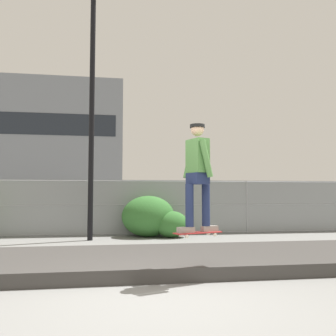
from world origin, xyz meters
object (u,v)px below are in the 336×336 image
Objects in this scene: skater at (198,170)px; skateboard at (198,233)px; shrub_center at (148,216)px; parked_car_near at (21,208)px; parked_car_mid at (194,207)px; shrub_right at (172,224)px; parked_car_far at (334,206)px; street_lamp at (92,83)px.

skateboard is at bearing 180.00° from skater.
parked_car_near is at bearing 147.81° from shrub_center.
parked_car_mid reaches higher than shrub_right.
skateboard is 0.18× the size of parked_car_near.
skater is at bearing -62.87° from parked_car_near.
shrub_right is (-7.99, -3.55, -0.42)m from parked_car_far.
shrub_center reaches higher than skateboard.
shrub_center is at bearing 19.89° from street_lamp.
parked_car_far is at bearing 47.91° from skater.
shrub_center is at bearing 91.08° from skater.
street_lamp reaches higher than parked_car_mid.
parked_car_mid is (6.76, -0.00, 0.00)m from parked_car_near.
parked_car_near reaches higher than shrub_right.
skateboard is 0.48× the size of shrub_center.
parked_car_mid is at bearing -0.02° from parked_car_near.
parked_car_near is at bearing 117.13° from skateboard.
parked_car_mid is at bearing 65.51° from shrub_right.
street_lamp is (-1.93, 5.63, 3.01)m from skater.
parked_car_mid is (2.06, 9.17, -0.93)m from skater.
parked_car_far is 8.75m from shrub_right.
skater is at bearing -95.71° from shrub_right.
skater is 1.60× the size of shrub_right.
shrub_center is 0.82m from shrub_right.
shrub_right is at bearing 84.29° from skateboard.
street_lamp is 4.58× the size of shrub_center.
street_lamp is at bearing -159.80° from parked_car_far.
shrub_right is at bearing 7.25° from street_lamp.
parked_car_mid is (3.99, 3.54, -3.94)m from street_lamp.
parked_car_far is at bearing 20.27° from shrub_center.
skateboard is at bearing -132.09° from parked_car_far.
street_lamp is 5.05m from shrub_right.
skater is at bearing -88.92° from shrub_center.
skateboard is 6.29m from shrub_center.
shrub_center is at bearing -159.73° from parked_car_far.
skater is at bearing -71.09° from street_lamp.
parked_car_near is 4.14× the size of shrub_right.
parked_car_mid reaches higher than skateboard.
shrub_center is at bearing 154.89° from shrub_right.
parked_car_near and parked_car_far have the same top height.
parked_car_far reaches higher than skateboard.
skateboard is at bearing -102.66° from parked_car_mid.
shrub_center is (4.58, -2.88, -0.18)m from parked_car_near.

